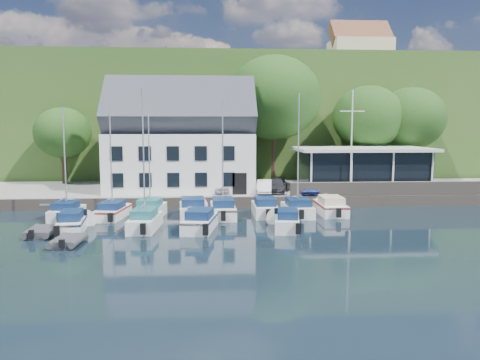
{
  "coord_description": "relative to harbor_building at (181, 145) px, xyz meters",
  "views": [
    {
      "loc": [
        -4.22,
        -29.76,
        7.27
      ],
      "look_at": [
        -1.69,
        9.0,
        2.75
      ],
      "focal_mm": 35.0,
      "sensor_mm": 36.0,
      "label": 1
    }
  ],
  "objects": [
    {
      "name": "ground",
      "position": [
        7.0,
        -16.5,
        -5.35
      ],
      "size": [
        180.0,
        180.0,
        0.0
      ],
      "primitive_type": "plane",
      "color": "black",
      "rests_on": "ground"
    },
    {
      "name": "quay",
      "position": [
        7.0,
        1.0,
        -4.85
      ],
      "size": [
        60.0,
        13.0,
        1.0
      ],
      "primitive_type": "cube",
      "color": "gray",
      "rests_on": "ground"
    },
    {
      "name": "quay_face",
      "position": [
        7.0,
        -5.5,
        -4.85
      ],
      "size": [
        60.0,
        0.3,
        1.0
      ],
      "primitive_type": "cube",
      "color": "#63594F",
      "rests_on": "ground"
    },
    {
      "name": "hillside",
      "position": [
        7.0,
        45.5,
        2.65
      ],
      "size": [
        160.0,
        75.0,
        16.0
      ],
      "primitive_type": "cube",
      "color": "#27491B",
      "rests_on": "ground"
    },
    {
      "name": "field_patch",
      "position": [
        15.0,
        53.5,
        10.8
      ],
      "size": [
        50.0,
        30.0,
        0.3
      ],
      "primitive_type": "cube",
      "color": "#515A2D",
      "rests_on": "hillside"
    },
    {
      "name": "farmhouse",
      "position": [
        29.0,
        35.5,
        14.75
      ],
      "size": [
        10.4,
        7.0,
        8.2
      ],
      "primitive_type": null,
      "color": "beige",
      "rests_on": "hillside"
    },
    {
      "name": "harbor_building",
      "position": [
        0.0,
        0.0,
        0.0
      ],
      "size": [
        14.4,
        8.2,
        8.7
      ],
      "primitive_type": null,
      "color": "white",
      "rests_on": "quay"
    },
    {
      "name": "club_pavilion",
      "position": [
        18.0,
        -0.5,
        -2.3
      ],
      "size": [
        13.2,
        7.2,
        4.1
      ],
      "primitive_type": null,
      "color": "black",
      "rests_on": "quay"
    },
    {
      "name": "seawall",
      "position": [
        19.0,
        -5.1,
        -3.75
      ],
      "size": [
        18.0,
        0.5,
        1.2
      ],
      "primitive_type": "cube",
      "color": "#63594F",
      "rests_on": "quay"
    },
    {
      "name": "gangway",
      "position": [
        -9.5,
        -7.5,
        -5.35
      ],
      "size": [
        1.2,
        6.0,
        1.4
      ],
      "primitive_type": null,
      "color": "silver",
      "rests_on": "ground"
    },
    {
      "name": "car_silver",
      "position": [
        3.81,
        -2.79,
        -3.78
      ],
      "size": [
        1.64,
        3.46,
        1.14
      ],
      "primitive_type": "imported",
      "rotation": [
        0.0,
        0.0,
        0.09
      ],
      "color": "silver",
      "rests_on": "quay"
    },
    {
      "name": "car_white",
      "position": [
        7.85,
        -3.31,
        -3.72
      ],
      "size": [
        1.81,
        3.96,
        1.26
      ],
      "primitive_type": "imported",
      "rotation": [
        0.0,
        0.0,
        -0.13
      ],
      "color": "silver",
      "rests_on": "quay"
    },
    {
      "name": "car_dgrey",
      "position": [
        9.07,
        -2.76,
        -3.7
      ],
      "size": [
        2.88,
        4.81,
        1.3
      ],
      "primitive_type": "imported",
      "rotation": [
        0.0,
        0.0,
        -0.25
      ],
      "color": "#2D2C31",
      "rests_on": "quay"
    },
    {
      "name": "car_blue",
      "position": [
        11.77,
        -3.78,
        -3.76
      ],
      "size": [
        1.38,
        3.47,
        1.19
      ],
      "primitive_type": "imported",
      "rotation": [
        0.0,
        0.0,
        -0.0
      ],
      "color": "#314296",
      "rests_on": "quay"
    },
    {
      "name": "flagpole",
      "position": [
        15.81,
        -4.03,
        0.39
      ],
      "size": [
        2.28,
        0.2,
        9.48
      ],
      "primitive_type": null,
      "color": "white",
      "rests_on": "quay"
    },
    {
      "name": "tree_0",
      "position": [
        -12.98,
        5.41,
        -0.23
      ],
      "size": [
        6.03,
        6.03,
        8.24
      ],
      "primitive_type": null,
      "color": "#143510",
      "rests_on": "quay"
    },
    {
      "name": "tree_1",
      "position": [
        -3.83,
        5.05,
        0.81
      ],
      "size": [
        7.55,
        7.55,
        10.32
      ],
      "primitive_type": null,
      "color": "#143510",
      "rests_on": "quay"
    },
    {
      "name": "tree_2",
      "position": [
        3.05,
        5.62,
        0.94
      ],
      "size": [
        7.75,
        7.75,
        10.59
      ],
      "primitive_type": null,
      "color": "#143510",
      "rests_on": "quay"
    },
    {
      "name": "tree_3",
      "position": [
        9.82,
        4.74,
        2.58
      ],
      "size": [
        10.14,
        10.14,
        13.85
      ],
      "primitive_type": null,
      "color": "#143510",
      "rests_on": "quay"
    },
    {
      "name": "tree_4",
      "position": [
        20.47,
        5.22,
        1.01
      ],
      "size": [
        7.84,
        7.84,
        10.72
      ],
      "primitive_type": null,
      "color": "#143510",
      "rests_on": "quay"
    },
    {
      "name": "tree_5",
      "position": [
        25.47,
        5.48,
        0.94
      ],
      "size": [
        7.75,
        7.75,
        10.59
      ],
      "primitive_type": null,
      "color": "#143510",
      "rests_on": "quay"
    },
    {
      "name": "boat_r1_0",
      "position": [
        -8.38,
        -9.49,
        -0.99
      ],
      "size": [
        2.3,
        5.49,
        8.71
      ],
      "primitive_type": null,
      "rotation": [
        0.0,
        0.0,
        -0.03
      ],
      "color": "silver",
      "rests_on": "ground"
    },
    {
      "name": "boat_r1_1",
      "position": [
        -4.91,
        -9.24,
        -1.19
      ],
      "size": [
        2.81,
        6.47,
        8.32
      ],
      "primitive_type": null,
      "rotation": [
        0.0,
        0.0,
        -0.13
      ],
      "color": "silver",
      "rests_on": "ground"
    },
    {
      "name": "boat_r1_2",
      "position": [
        -1.96,
        -9.13,
        -0.7
      ],
      "size": [
        2.69,
        5.89,
        9.31
      ],
      "primitive_type": null,
      "rotation": [
        0.0,
        0.0,
        -0.1
      ],
      "color": "silver",
      "rests_on": "ground"
    },
    {
      "name": "boat_r1_3",
      "position": [
        1.41,
        -9.12,
        -4.56
      ],
      "size": [
        2.67,
        5.99,
        1.57
      ],
      "primitive_type": null,
      "rotation": [
        0.0,
        0.0,
        0.07
      ],
      "color": "silver",
      "rests_on": "ground"
    },
    {
      "name": "boat_r1_4",
      "position": [
        3.82,
        -9.33,
        -0.64
      ],
      "size": [
        2.24,
        6.87,
        9.43
      ],
      "primitive_type": null,
      "rotation": [
        0.0,
        0.0,
        0.02
      ],
      "color": "silver",
      "rests_on": "ground"
    },
    {
      "name": "boat_r1_5",
      "position": [
        7.23,
        -9.03,
        -4.59
      ],
      "size": [
        2.03,
        5.89,
        1.52
      ],
      "primitive_type": null,
      "rotation": [
        0.0,
        0.0,
        0.0
      ],
      "color": "silver",
      "rests_on": "ground"
    },
    {
      "name": "boat_r1_6",
      "position": [
        9.84,
        -9.45,
        -0.81
      ],
      "size": [
        2.47,
        5.65,
        9.08
      ],
      "primitive_type": null,
      "rotation": [
        0.0,
        0.0,
        0.05
      ],
      "color": "silver",
      "rests_on": "ground"
    },
    {
      "name": "boat_r1_7",
      "position": [
        12.73,
        -8.72,
        -4.6
      ],
      "size": [
        2.19,
        6.47,
        1.51
      ],
      "primitive_type": null,
      "rotation": [
        0.0,
        0.0,
        -0.0
      ],
      "color": "silver",
      "rests_on": "ground"
    },
    {
      "name": "boat_r2_0",
      "position": [
        -6.68,
        -13.94,
        -4.6
      ],
      "size": [
        2.56,
        6.39,
        1.5
      ],
      "primitive_type": null,
      "rotation": [
        0.0,
        0.0,
        0.13
      ],
      "color": "silver",
      "rests_on": "ground"
    },
    {
      "name": "boat_r2_1",
      "position": [
        -1.79,
        -13.57,
        -0.69
      ],
      "size": [
        2.42,
        6.5,
        9.31
      ],
      "primitive_type": null,
      "rotation": [
        0.0,
        0.0,
        -0.08
      ],
      "color": "silver",
      "rests_on": "ground"
    },
    {
      "name": "boat_r2_2",
      "position": [
        2.07,
        -14.01,
        -4.59
      ],
      "size": [
        3.14,
        6.6,
        1.52
      ],
      "primitive_type": null,
      "rotation": [
        0.0,
        0.0,
        -0.17
      ],
      "color": "silver",
      "rests_on": "ground"
    },
    {
      "name": "boat_r2_3",
      "position": [
        8.21,
        -14.13,
        -4.62
      ],
      "size": [
        2.73,
        6.26,
        1.46
      ],
      "primitive_type": null,
      "rotation": [
        0.0,
        0.0,
        -0.16
      ],
      "color": "silver",
      "rests_on": "ground"
    },
    {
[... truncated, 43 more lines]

